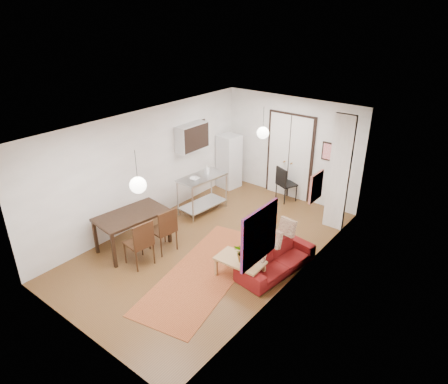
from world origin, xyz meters
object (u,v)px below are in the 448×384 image
Objects in this scene: dining_chair_near at (166,224)px; black_side_chair at (289,180)px; coffee_table at (240,262)px; dining_table at (132,218)px; dining_chair_far at (142,236)px; kitchen_counter at (202,188)px; sofa at (276,259)px; fridge at (229,161)px.

black_side_chair is (0.92, 3.97, -0.02)m from dining_chair_near.
coffee_table is 0.94× the size of dining_chair_near.
dining_table is 0.66m from dining_chair_far.
black_side_chair is at bearing 176.28° from dining_chair_far.
dining_table is (-0.07, -2.35, 0.09)m from kitchen_counter.
sofa is 1.73× the size of dining_chair_far.
dining_table is (-3.05, -1.26, 0.50)m from sofa.
dining_chair_near is 1.05× the size of black_side_chair.
black_side_chair reaches higher than dining_table.
sofa is 1.81× the size of black_side_chair.
coffee_table is 0.99× the size of black_side_chair.
dining_chair_near is (0.60, 0.46, -0.15)m from dining_table.
dining_table is at bearing -45.09° from dining_chair_near.
coffee_table is 2.02m from dining_chair_near.
coffee_table is at bearing -29.66° from kitchen_counter.
kitchen_counter is 2.65m from dining_chair_far.
kitchen_counter is at bearing -156.89° from dining_chair_near.
fridge is at bearing 130.23° from coffee_table.
sofa reaches higher than coffee_table.
fridge reaches higher than coffee_table.
black_side_chair is at bearing 105.73° from coffee_table.
dining_chair_near is 4.07m from black_side_chair.
coffee_table is 0.61× the size of dining_table.
dining_table is at bearing -167.43° from coffee_table.
dining_chair_far is (-2.45, -1.50, 0.35)m from sofa.
fridge is at bearing 109.58° from kitchen_counter.
sofa is at bearing -14.81° from kitchen_counter.
sofa is 1.73× the size of dining_chair_near.
coffee_table is at bearing 129.30° from black_side_chair.
fridge is 1.52× the size of dining_chair_far.
coffee_table is at bearing -41.77° from fridge.
sofa is 1.11× the size of dining_table.
coffee_table is 4.63m from fridge.
fridge reaches higher than sofa.
fridge is 3.77m from dining_chair_near.
dining_chair_near is (0.53, -1.89, -0.05)m from kitchen_counter.
dining_chair_far is at bearing 7.43° from dining_chair_near.
dining_chair_near is at bearing 116.03° from sofa.
dining_table is 1.56× the size of dining_chair_far.
black_side_chair is at bearing 71.05° from dining_table.
sofa is at bearing 128.84° from dining_chair_far.
black_side_chair reaches higher than coffee_table.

